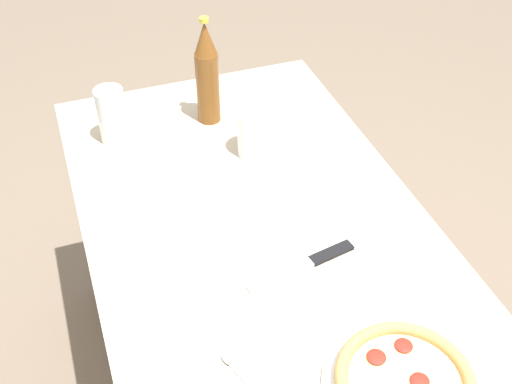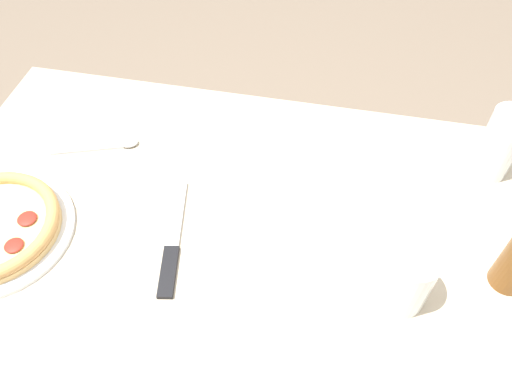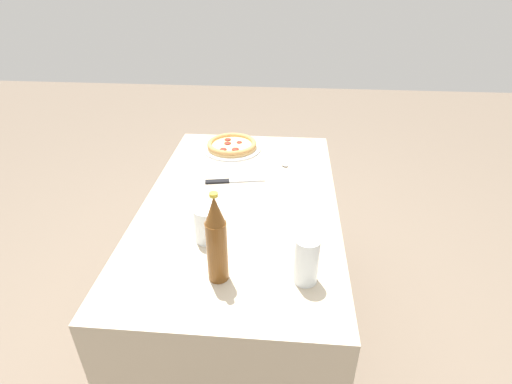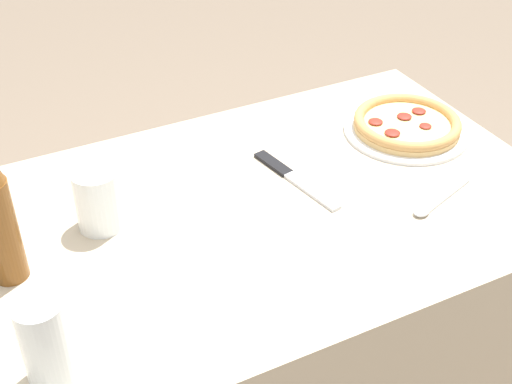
{
  "view_description": "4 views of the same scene",
  "coord_description": "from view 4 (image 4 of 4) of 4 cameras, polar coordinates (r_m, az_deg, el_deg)",
  "views": [
    {
      "loc": [
        -0.91,
        0.33,
        1.67
      ],
      "look_at": [
        0.03,
        -0.0,
        0.8
      ],
      "focal_mm": 45.0,
      "sensor_mm": 36.0,
      "label": 1
    },
    {
      "loc": [
        0.09,
        -0.49,
        1.45
      ],
      "look_at": [
        -0.02,
        0.05,
        0.78
      ],
      "focal_mm": 35.0,
      "sensor_mm": 36.0,
      "label": 2
    },
    {
      "loc": [
        1.24,
        0.16,
        1.52
      ],
      "look_at": [
        0.01,
        0.06,
        0.78
      ],
      "focal_mm": 28.0,
      "sensor_mm": 36.0,
      "label": 3
    },
    {
      "loc": [
        0.44,
        0.95,
        1.54
      ],
      "look_at": [
        -0.0,
        0.06,
        0.82
      ],
      "focal_mm": 50.0,
      "sensor_mm": 36.0,
      "label": 4
    }
  ],
  "objects": [
    {
      "name": "glass_iced_tea",
      "position": [
        1.03,
        -16.47,
        -11.6
      ],
      "size": [
        0.07,
        0.07,
        0.14
      ],
      "color": "white",
      "rests_on": "table"
    },
    {
      "name": "glass_lemonade",
      "position": [
        1.28,
        -12.49,
        -0.79
      ],
      "size": [
        0.08,
        0.08,
        0.12
      ],
      "color": "white",
      "rests_on": "table"
    },
    {
      "name": "spoon",
      "position": [
        1.38,
        14.19,
        -0.71
      ],
      "size": [
        0.17,
        0.08,
        0.01
      ],
      "color": "silver",
      "rests_on": "table"
    },
    {
      "name": "pizza_pepperoni",
      "position": [
        1.58,
        11.97,
        5.27
      ],
      "size": [
        0.27,
        0.27,
        0.04
      ],
      "color": "silver",
      "rests_on": "table"
    },
    {
      "name": "knife",
      "position": [
        1.4,
        2.9,
        1.2
      ],
      "size": [
        0.07,
        0.24,
        0.01
      ],
      "color": "black",
      "rests_on": "table"
    },
    {
      "name": "table",
      "position": [
        1.57,
        -1.2,
        -12.3
      ],
      "size": [
        1.22,
        0.71,
        0.73
      ],
      "color": "#B7A88E",
      "rests_on": "ground_plane"
    }
  ]
}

